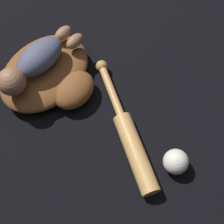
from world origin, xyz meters
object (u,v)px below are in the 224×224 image
at_px(baseball_bat, 130,137).
at_px(baseball, 176,162).
at_px(baseball_glove, 50,75).
at_px(baby_figure, 35,62).

xyz_separation_m(baseball_bat, baseball, (0.03, 0.16, 0.01)).
height_order(baseball_glove, baseball_bat, baseball_glove).
xyz_separation_m(baby_figure, baseball_bat, (0.11, 0.36, -0.10)).
relative_size(baby_figure, baseball_bat, 0.80).
bearing_deg(baseball_glove, baseball, 71.75).
xyz_separation_m(baseball_glove, baseball_bat, (0.13, 0.33, -0.01)).
bearing_deg(baseball, baseball_bat, -102.07).
distance_m(baseball_bat, baseball, 0.16).
distance_m(baseball_glove, baseball, 0.52).
height_order(baseball_bat, baseball, baseball).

